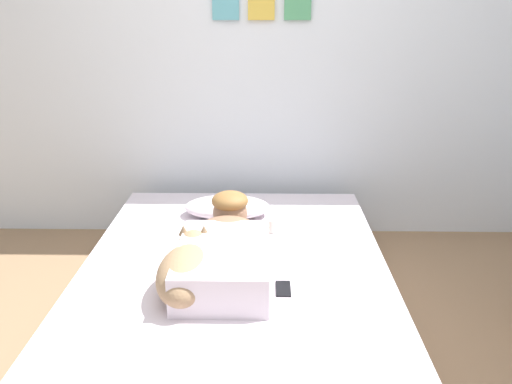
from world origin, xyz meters
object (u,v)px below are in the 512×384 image
bed (236,287)px  dog (188,270)px  pillow (227,207)px  coffee_cup (273,225)px  person_lying (226,249)px  cell_phone (283,289)px

bed → dog: dog is taller
pillow → coffee_cup: pillow is taller
bed → dog: 0.48m
coffee_cup → pillow: bearing=140.0°
bed → coffee_cup: 0.45m
pillow → dog: 0.92m
bed → person_lying: size_ratio=2.21×
pillow → dog: size_ratio=0.90×
person_lying → cell_phone: size_ratio=6.57×
dog → cell_phone: size_ratio=4.11×
coffee_cup → cell_phone: bearing=-86.7°
person_lying → cell_phone: (0.28, -0.20, -0.10)m
dog → coffee_cup: bearing=60.1°
dog → coffee_cup: dog is taller
bed → pillow: size_ratio=3.91×
bed → cell_phone: size_ratio=14.51×
cell_phone → coffee_cup: bearing=93.3°
person_lying → coffee_cup: person_lying is taller
cell_phone → dog: bearing=-178.2°
bed → pillow: pillow is taller
person_lying → cell_phone: 0.36m
bed → pillow: bearing=97.9°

